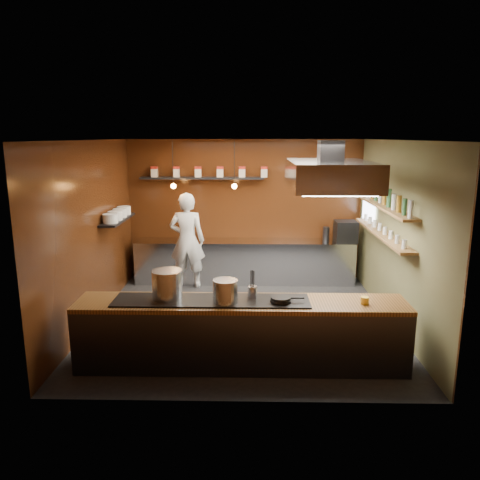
{
  "coord_description": "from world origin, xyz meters",
  "views": [
    {
      "loc": [
        0.11,
        -7.47,
        3.06
      ],
      "look_at": [
        -0.06,
        0.4,
        1.31
      ],
      "focal_mm": 35.0,
      "sensor_mm": 36.0,
      "label": 1
    }
  ],
  "objects_px": {
    "stockpot_small": "(225,291)",
    "chef": "(187,240)",
    "espresso_machine": "(346,232)",
    "extractor_hood": "(330,174)",
    "stockpot_large": "(167,284)"
  },
  "relations": [
    {
      "from": "stockpot_small",
      "to": "espresso_machine",
      "type": "relative_size",
      "value": 0.73
    },
    {
      "from": "chef",
      "to": "extractor_hood",
      "type": "bearing_deg",
      "value": 139.43
    },
    {
      "from": "stockpot_small",
      "to": "espresso_machine",
      "type": "distance_m",
      "value": 4.44
    },
    {
      "from": "extractor_hood",
      "to": "chef",
      "type": "xyz_separation_m",
      "value": [
        -2.47,
        2.21,
        -1.53
      ]
    },
    {
      "from": "extractor_hood",
      "to": "espresso_machine",
      "type": "bearing_deg",
      "value": 72.23
    },
    {
      "from": "extractor_hood",
      "to": "espresso_machine",
      "type": "relative_size",
      "value": 4.51
    },
    {
      "from": "extractor_hood",
      "to": "stockpot_large",
      "type": "height_order",
      "value": "extractor_hood"
    },
    {
      "from": "stockpot_large",
      "to": "chef",
      "type": "relative_size",
      "value": 0.2
    },
    {
      "from": "stockpot_small",
      "to": "espresso_machine",
      "type": "height_order",
      "value": "espresso_machine"
    },
    {
      "from": "stockpot_small",
      "to": "chef",
      "type": "bearing_deg",
      "value": 105.37
    },
    {
      "from": "chef",
      "to": "stockpot_small",
      "type": "bearing_deg",
      "value": 106.64
    },
    {
      "from": "extractor_hood",
      "to": "stockpot_large",
      "type": "xyz_separation_m",
      "value": [
        -2.29,
        -1.16,
        -1.37
      ]
    },
    {
      "from": "espresso_machine",
      "to": "chef",
      "type": "relative_size",
      "value": 0.23
    },
    {
      "from": "stockpot_small",
      "to": "extractor_hood",
      "type": "bearing_deg",
      "value": 40.72
    },
    {
      "from": "chef",
      "to": "espresso_machine",
      "type": "bearing_deg",
      "value": -173.81
    }
  ]
}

